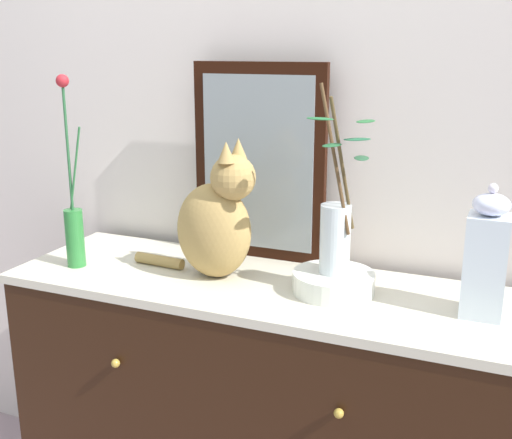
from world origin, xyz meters
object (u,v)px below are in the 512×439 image
Objects in this scene: cat_sitting at (217,221)px; vase_glass_clear at (336,230)px; sideboard at (256,422)px; vase_slim_green at (74,222)px; bowl_porcelain at (333,282)px; jar_lidded_porcelain at (486,257)px; mirror_leaning at (259,163)px.

cat_sitting is 0.34m from vase_glass_clear.
vase_slim_green is at bearing -171.54° from sideboard.
sideboard is at bearing -176.63° from bowl_porcelain.
vase_glass_clear is at bearing -57.11° from bowl_porcelain.
sideboard is 0.65m from vase_glass_clear.
cat_sitting is at bearing 10.84° from vase_slim_green.
jar_lidded_porcelain is at bearing -0.67° from bowl_porcelain.
mirror_leaning reaches higher than vase_glass_clear.
bowl_porcelain is 0.67× the size of jar_lidded_porcelain.
bowl_porcelain is at bearing 3.37° from sideboard.
bowl_porcelain is at bearing 2.10° from cat_sitting.
sideboard is at bearing -69.42° from mirror_leaning.
sideboard is at bearing -0.23° from cat_sitting.
bowl_porcelain is at bearing -33.73° from mirror_leaning.
vase_glass_clear is at bearing 2.40° from sideboard.
vase_glass_clear is at bearing -34.00° from mirror_leaning.
cat_sitting is at bearing -179.35° from jar_lidded_porcelain.
vase_glass_clear is (0.34, 0.01, 0.01)m from cat_sitting.
mirror_leaning is at bearing 110.58° from sideboard.
bowl_porcelain is (0.22, 0.01, 0.47)m from sideboard.
vase_glass_clear reaches higher than cat_sitting.
mirror_leaning is 0.25m from cat_sitting.
mirror_leaning reaches higher than jar_lidded_porcelain.
vase_slim_green is (-0.46, -0.29, -0.16)m from mirror_leaning.
sideboard is at bearing 8.46° from vase_slim_green.
cat_sitting reaches higher than jar_lidded_porcelain.
bowl_porcelain is at bearing 7.02° from vase_slim_green.
jar_lidded_porcelain reaches higher than sideboard.
vase_slim_green reaches higher than bowl_porcelain.
sideboard is at bearing -177.60° from vase_glass_clear.
jar_lidded_porcelain is at bearing 4.51° from vase_slim_green.
mirror_leaning is (-0.08, 0.21, 0.74)m from sideboard.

